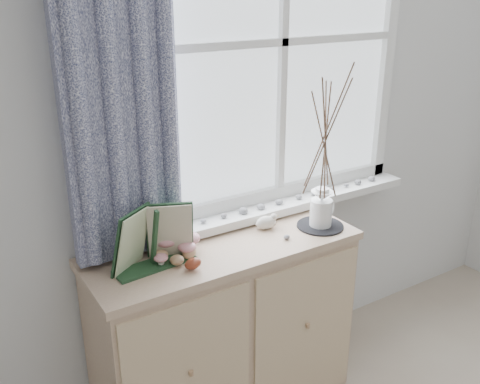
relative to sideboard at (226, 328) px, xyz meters
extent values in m
cube|color=silver|center=(0.15, 0.25, 0.87)|extent=(4.00, 0.04, 2.60)
cube|color=white|center=(0.45, 0.25, 1.22)|extent=(1.30, 0.01, 1.40)
cube|color=white|center=(0.45, 0.17, 0.45)|extent=(1.45, 0.16, 0.04)
cube|color=#0A113C|center=(-0.37, 0.12, 1.25)|extent=(0.44, 0.06, 1.61)
cube|color=#C7A88B|center=(0.00, 0.01, -0.02)|extent=(1.17, 0.43, 0.81)
cube|color=#C7A88B|center=(0.00, 0.01, 0.41)|extent=(1.20, 0.45, 0.03)
cube|color=beige|center=(-0.29, -0.22, -0.02)|extent=(0.55, 0.01, 0.75)
cube|color=beige|center=(0.29, -0.22, -0.02)|extent=(0.55, 0.01, 0.75)
cylinder|color=beige|center=(-0.24, 0.06, 0.46)|extent=(0.03, 0.03, 0.07)
ellipsoid|color=#A50518|center=(-0.24, 0.06, 0.50)|extent=(0.11, 0.11, 0.06)
cylinder|color=beige|center=(-0.18, -0.01, 0.45)|extent=(0.03, 0.03, 0.05)
ellipsoid|color=#A50518|center=(-0.18, -0.01, 0.47)|extent=(0.07, 0.07, 0.04)
cylinder|color=beige|center=(-0.30, -0.02, 0.44)|extent=(0.03, 0.03, 0.04)
ellipsoid|color=#A50518|center=(-0.30, -0.02, 0.46)|extent=(0.06, 0.06, 0.03)
cylinder|color=beige|center=(-0.14, 0.04, 0.45)|extent=(0.03, 0.03, 0.06)
ellipsoid|color=#A50518|center=(-0.14, 0.04, 0.48)|extent=(0.09, 0.09, 0.05)
ellipsoid|color=tan|center=(-0.25, -0.05, 0.45)|extent=(0.05, 0.04, 0.07)
ellipsoid|color=tan|center=(-0.29, 0.02, 0.45)|extent=(0.05, 0.04, 0.07)
ellipsoid|color=maroon|center=(-0.21, -0.11, 0.45)|extent=(0.05, 0.04, 0.07)
ellipsoid|color=tan|center=(-0.18, -0.02, 0.45)|extent=(0.05, 0.04, 0.07)
cylinder|color=black|center=(0.47, -0.07, 0.43)|extent=(0.22, 0.22, 0.01)
cylinder|color=white|center=(0.47, -0.07, 0.49)|extent=(0.13, 0.13, 0.12)
cone|color=white|center=(0.47, -0.07, 0.58)|extent=(0.10, 0.10, 0.05)
cylinder|color=white|center=(0.47, -0.07, 0.60)|extent=(0.06, 0.06, 0.03)
torus|color=white|center=(0.53, -0.07, 0.50)|extent=(0.08, 0.04, 0.08)
ellipsoid|color=gray|center=(0.26, -0.09, 0.43)|extent=(0.03, 0.03, 0.02)
ellipsoid|color=gray|center=(0.30, 0.07, 0.43)|extent=(0.03, 0.03, 0.02)
ellipsoid|color=gray|center=(0.48, -0.07, 0.43)|extent=(0.03, 0.03, 0.02)
ellipsoid|color=gray|center=(0.18, 0.11, 0.43)|extent=(0.03, 0.03, 0.02)
camera|label=1|loc=(-1.03, -1.77, 1.47)|focal=40.00mm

